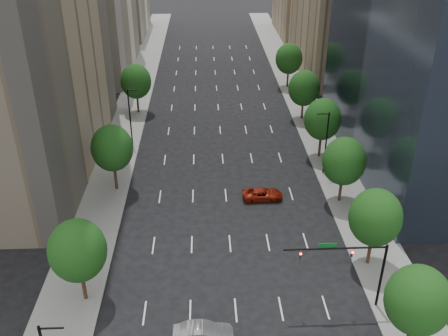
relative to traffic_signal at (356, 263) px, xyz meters
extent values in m
cube|color=slate|center=(-26.03, 30.00, -5.10)|extent=(6.00, 200.00, 0.15)
cube|color=slate|center=(4.97, 30.00, -5.10)|extent=(6.00, 200.00, 0.15)
cube|color=#8C7759|center=(14.47, 103.00, 2.83)|extent=(14.00, 26.00, 16.00)
cylinder|color=#382316|center=(3.47, -5.00, -3.30)|extent=(0.36, 0.36, 3.75)
ellipsoid|color=#0F3711|center=(3.47, -5.00, 0.23)|extent=(5.20, 5.20, 5.98)
cylinder|color=#382316|center=(3.47, 6.00, -3.17)|extent=(0.36, 0.36, 4.00)
ellipsoid|color=#0F3711|center=(3.47, 6.00, 0.59)|extent=(5.20, 5.20, 5.98)
cylinder|color=#382316|center=(3.47, 18.00, -3.22)|extent=(0.36, 0.36, 3.90)
ellipsoid|color=#0F3711|center=(3.47, 18.00, 0.44)|extent=(5.20, 5.20, 5.98)
cylinder|color=#382316|center=(3.47, 30.00, -3.12)|extent=(0.36, 0.36, 4.10)
ellipsoid|color=#0F3711|center=(3.47, 30.00, 0.73)|extent=(5.20, 5.20, 5.98)
cylinder|color=#382316|center=(3.47, 44.00, -3.27)|extent=(0.36, 0.36, 3.80)
ellipsoid|color=#0F3711|center=(3.47, 44.00, 0.30)|extent=(5.20, 5.20, 5.98)
cylinder|color=#382316|center=(3.47, 60.00, -3.17)|extent=(0.36, 0.36, 4.00)
ellipsoid|color=#0F3711|center=(3.47, 60.00, 0.59)|extent=(5.20, 5.20, 5.98)
cylinder|color=#382316|center=(-24.53, 2.00, -3.17)|extent=(0.36, 0.36, 4.00)
ellipsoid|color=#0F3711|center=(-24.53, 2.00, 0.59)|extent=(5.20, 5.20, 5.98)
cylinder|color=#382316|center=(-24.53, 22.00, -3.10)|extent=(0.36, 0.36, 4.15)
ellipsoid|color=#0F3711|center=(-24.53, 22.00, 0.80)|extent=(5.20, 5.20, 5.98)
cylinder|color=#382316|center=(-24.53, 48.00, -3.20)|extent=(0.36, 0.36, 3.95)
ellipsoid|color=#0F3711|center=(-24.53, 48.00, 0.52)|extent=(5.20, 5.20, 5.98)
cylinder|color=black|center=(2.97, 25.00, -0.67)|extent=(0.20, 0.20, 9.00)
cylinder|color=black|center=(2.17, 25.00, 3.63)|extent=(1.60, 0.14, 0.14)
cylinder|color=black|center=(-23.23, -10.00, 3.63)|extent=(1.60, 0.14, 0.14)
cylinder|color=black|center=(-24.03, 35.00, -0.67)|extent=(0.20, 0.20, 9.00)
cylinder|color=black|center=(-23.23, 35.00, 3.63)|extent=(1.60, 0.14, 0.14)
cylinder|color=black|center=(2.47, 0.00, -1.67)|extent=(0.24, 0.24, 7.00)
cylinder|color=black|center=(-2.03, 0.00, 1.63)|extent=(9.00, 0.18, 0.18)
imported|color=black|center=(-0.53, 0.00, 1.08)|extent=(0.18, 0.22, 1.10)
imported|color=black|center=(-5.03, 0.00, 1.08)|extent=(0.18, 0.22, 1.10)
sphere|color=#FF0C07|center=(-0.53, -0.18, 1.28)|extent=(0.20, 0.20, 0.20)
sphere|color=#FF0C07|center=(-5.03, -0.18, 1.28)|extent=(0.20, 0.20, 0.20)
cube|color=#0C591E|center=(-2.73, 0.00, 1.98)|extent=(1.60, 0.06, 0.45)
imported|color=gray|center=(-13.53, -3.46, -4.33)|extent=(5.17, 1.90, 1.69)
imported|color=maroon|center=(-5.99, 18.92, -4.48)|extent=(5.06, 2.43, 1.39)
camera|label=1|loc=(-13.04, -33.78, 28.25)|focal=40.04mm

